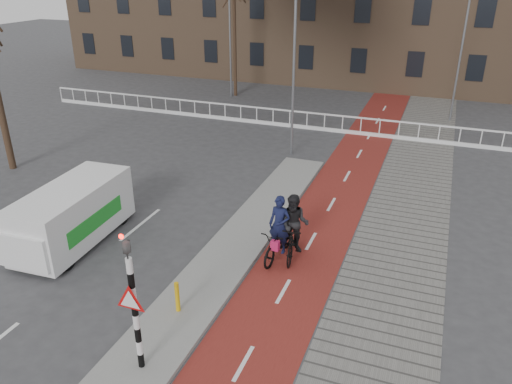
% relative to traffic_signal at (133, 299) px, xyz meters
% --- Properties ---
extents(ground, '(120.00, 120.00, 0.00)m').
position_rel_traffic_signal_xyz_m(ground, '(0.60, 2.02, -1.99)').
color(ground, '#38383A').
rests_on(ground, ground).
extents(bike_lane, '(2.50, 60.00, 0.01)m').
position_rel_traffic_signal_xyz_m(bike_lane, '(2.10, 12.02, -1.98)').
color(bike_lane, maroon).
rests_on(bike_lane, ground).
extents(sidewalk, '(3.00, 60.00, 0.01)m').
position_rel_traffic_signal_xyz_m(sidewalk, '(4.90, 12.02, -1.98)').
color(sidewalk, slate).
rests_on(sidewalk, ground).
extents(curb_island, '(1.80, 16.00, 0.12)m').
position_rel_traffic_signal_xyz_m(curb_island, '(-0.10, 6.02, -1.93)').
color(curb_island, gray).
rests_on(curb_island, ground).
extents(traffic_signal, '(0.80, 0.80, 3.68)m').
position_rel_traffic_signal_xyz_m(traffic_signal, '(0.00, 0.00, 0.00)').
color(traffic_signal, black).
rests_on(traffic_signal, curb_island).
extents(bollard, '(0.12, 0.12, 0.87)m').
position_rel_traffic_signal_xyz_m(bollard, '(-0.19, 2.08, -1.43)').
color(bollard, '#E2AA0C').
rests_on(bollard, curb_island).
extents(cyclist_near, '(0.91, 2.10, 2.11)m').
position_rel_traffic_signal_xyz_m(cyclist_near, '(1.41, 5.67, -1.27)').
color(cyclist_near, black).
rests_on(cyclist_near, bike_lane).
extents(cyclist_far, '(0.99, 2.06, 2.13)m').
position_rel_traffic_signal_xyz_m(cyclist_far, '(1.82, 5.88, -1.10)').
color(cyclist_far, black).
rests_on(cyclist_far, bike_lane).
extents(van, '(2.04, 4.60, 1.94)m').
position_rel_traffic_signal_xyz_m(van, '(-5.25, 4.26, -0.97)').
color(van, white).
rests_on(van, ground).
extents(railing, '(28.00, 0.10, 0.99)m').
position_rel_traffic_signal_xyz_m(railing, '(-4.40, 19.02, -1.68)').
color(railing, silver).
rests_on(railing, ground).
extents(tree_mid, '(0.23, 0.23, 8.79)m').
position_rel_traffic_signal_xyz_m(tree_mid, '(-8.19, 24.81, 2.41)').
color(tree_mid, '#312116').
rests_on(tree_mid, ground).
extents(streetlight_near, '(0.12, 0.12, 8.15)m').
position_rel_traffic_signal_xyz_m(streetlight_near, '(-1.00, 14.78, 2.08)').
color(streetlight_near, slate).
rests_on(streetlight_near, ground).
extents(streetlight_left, '(0.12, 0.12, 7.15)m').
position_rel_traffic_signal_xyz_m(streetlight_left, '(-8.36, 24.45, 1.58)').
color(streetlight_left, slate).
rests_on(streetlight_left, ground).
extents(streetlight_right, '(0.12, 0.12, 7.40)m').
position_rel_traffic_signal_xyz_m(streetlight_right, '(6.08, 23.59, 1.71)').
color(streetlight_right, slate).
rests_on(streetlight_right, ground).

